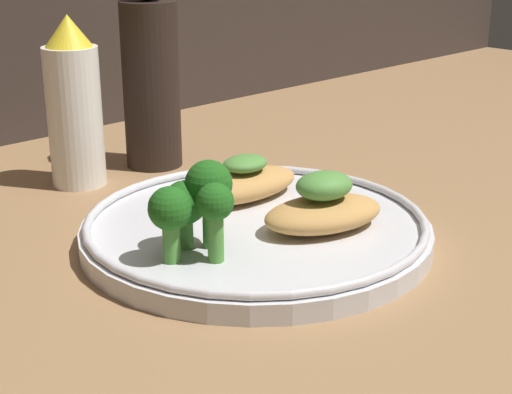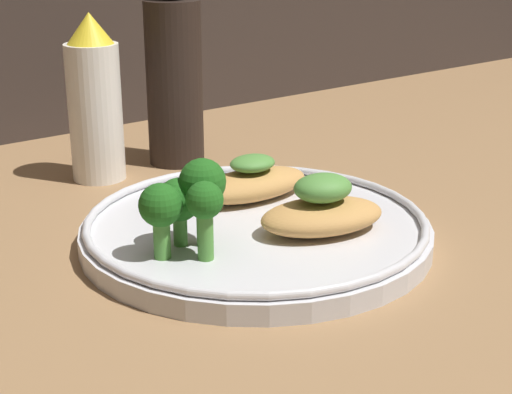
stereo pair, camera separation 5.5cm
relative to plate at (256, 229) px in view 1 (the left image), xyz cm
name	(u,v)px [view 1 (the left image)]	position (x,y,z in cm)	size (l,w,h in cm)	color
ground_plane	(256,248)	(0.00, 0.00, -1.49)	(180.00, 180.00, 1.00)	#936D47
plate	(256,229)	(0.00, 0.00, 0.00)	(24.90, 24.90, 2.00)	silver
grilled_meat_front	(323,208)	(2.74, -3.91, 1.94)	(9.98, 7.47, 4.14)	tan
grilled_meat_middle	(245,182)	(2.98, 4.36, 1.73)	(9.72, 4.95, 3.45)	tan
broccoli_bunch	(194,201)	(-6.38, -1.03, 3.97)	(6.19, 5.69, 5.96)	#4C8E38
sauce_bottle	(74,106)	(-2.31, 19.88, 5.94)	(4.62, 4.62, 14.49)	white
pepper_grinder	(151,77)	(5.74, 19.88, 7.29)	(5.15, 5.15, 18.32)	black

